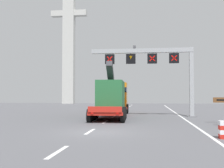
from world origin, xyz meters
name	(u,v)px	position (x,y,z in m)	size (l,w,h in m)	color
ground	(99,132)	(0.00, 0.00, 0.00)	(112.00, 112.00, 0.00)	#5B5B60
lane_markings	(120,112)	(-0.58, 18.72, 0.01)	(0.20, 52.04, 0.01)	silver
edge_line_right	(182,117)	(6.20, 12.00, 0.01)	(0.20, 63.00, 0.01)	silver
overhead_lane_gantry	(155,62)	(3.62, 12.69, 5.63)	(10.71, 0.90, 7.33)	#9EA0A5
heavy_haul_truck_red	(113,97)	(-0.76, 13.14, 1.99)	(3.54, 14.15, 5.30)	red
bridge_pylon_distant	(69,29)	(-16.82, 52.18, 18.65)	(9.00, 2.00, 36.52)	#B7B7B2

